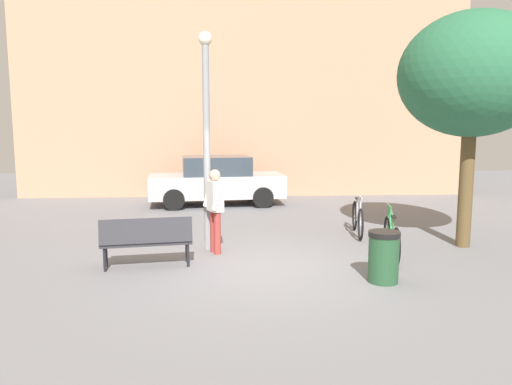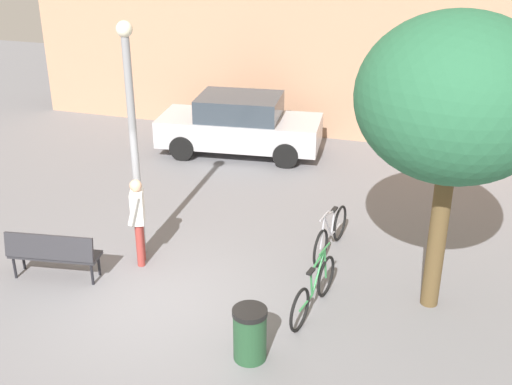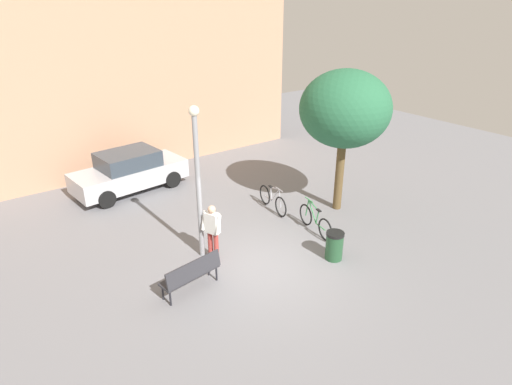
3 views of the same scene
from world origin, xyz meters
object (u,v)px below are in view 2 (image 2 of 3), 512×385
object	(u,v)px
bicycle_green	(314,290)
parked_car_silver	(240,125)
bicycle_silver	(330,234)
plaza_tree	(456,99)
lamppost	(132,127)
person_by_lamppost	(138,216)
park_bench	(52,252)
trash_bin	(250,334)

from	to	relation	value
bicycle_green	parked_car_silver	bearing A→B (deg)	117.95
bicycle_silver	parked_car_silver	bearing A→B (deg)	126.36
plaza_tree	bicycle_green	bearing A→B (deg)	-156.44
lamppost	person_by_lamppost	bearing A→B (deg)	-66.29
person_by_lamppost	bicycle_green	xyz separation A→B (m)	(3.38, -0.55, -0.58)
park_bench	bicycle_green	bearing A→B (deg)	5.14
person_by_lamppost	park_bench	world-z (taller)	person_by_lamppost
bicycle_silver	parked_car_silver	world-z (taller)	parked_car_silver
parked_car_silver	trash_bin	xyz separation A→B (m)	(2.85, -7.98, -0.35)
person_by_lamppost	parked_car_silver	bearing A→B (deg)	90.85
lamppost	person_by_lamppost	world-z (taller)	lamppost
plaza_tree	trash_bin	distance (m)	4.52
park_bench	trash_bin	bearing A→B (deg)	-14.65
park_bench	bicycle_green	world-z (taller)	bicycle_green
trash_bin	lamppost	bearing A→B (deg)	140.99
park_bench	parked_car_silver	xyz separation A→B (m)	(1.11, 6.95, 0.23)
lamppost	trash_bin	bearing A→B (deg)	-39.01
plaza_tree	parked_car_silver	distance (m)	8.27
lamppost	plaza_tree	xyz separation A→B (m)	(5.34, -0.13, 1.01)
bicycle_green	trash_bin	bearing A→B (deg)	-113.20
person_by_lamppost	trash_bin	size ratio (longest dim) A/B	1.99
lamppost	park_bench	size ratio (longest dim) A/B	2.63
lamppost	park_bench	distance (m)	2.59
parked_car_silver	lamppost	bearing A→B (deg)	-90.73
park_bench	trash_bin	size ratio (longest dim) A/B	1.97
parked_car_silver	bicycle_silver	bearing A→B (deg)	-53.64
bicycle_green	lamppost	bearing A→B (deg)	165.42
trash_bin	park_bench	bearing A→B (deg)	165.35
person_by_lamppost	trash_bin	bearing A→B (deg)	-35.92
parked_car_silver	bicycle_green	bearing A→B (deg)	-62.05
park_bench	bicycle_silver	size ratio (longest dim) A/B	0.92
bicycle_green	trash_bin	distance (m)	1.57
lamppost	plaza_tree	bearing A→B (deg)	-1.44
person_by_lamppost	bicycle_silver	distance (m)	3.61
lamppost	park_bench	world-z (taller)	lamppost
parked_car_silver	trash_bin	distance (m)	8.48
park_bench	trash_bin	xyz separation A→B (m)	(3.95, -1.03, -0.12)
lamppost	trash_bin	world-z (taller)	lamppost
plaza_tree	bicycle_green	distance (m)	3.70
lamppost	bicycle_silver	size ratio (longest dim) A/B	2.42
bicycle_green	parked_car_silver	distance (m)	7.41
plaza_tree	bicycle_green	xyz separation A→B (m)	(-1.80, -0.79, -3.13)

